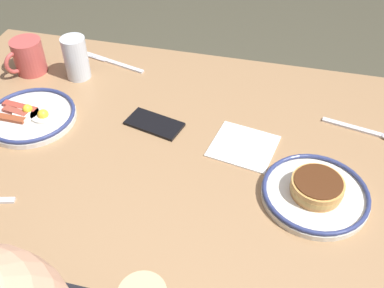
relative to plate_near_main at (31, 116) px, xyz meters
The scene contains 9 objects.
dining_table 0.42m from the plate_near_main, behind, with size 1.47×0.85×0.73m.
plate_near_main is the anchor object (origin of this frame).
plate_center_pancakes 0.73m from the plate_near_main, behind, with size 0.23×0.23×0.05m.
coffee_mug 0.24m from the plate_near_main, 61.48° to the right, with size 0.09×0.12×0.10m.
drinking_glass 0.23m from the plate_near_main, 99.29° to the right, with size 0.07×0.07×0.13m.
cell_phone 0.32m from the plate_near_main, 169.60° to the right, with size 0.14×0.07×0.01m, color black.
paper_napkin 0.55m from the plate_near_main, behind, with size 0.15×0.14×0.00m, color white.
butter_knife 0.33m from the plate_near_main, 108.08° to the right, with size 0.22×0.08×0.01m.
tea_spoon 0.87m from the plate_near_main, 169.59° to the right, with size 0.18×0.05×0.01m.
Camera 1 is at (-0.21, 0.77, 1.47)m, focal length 41.51 mm.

